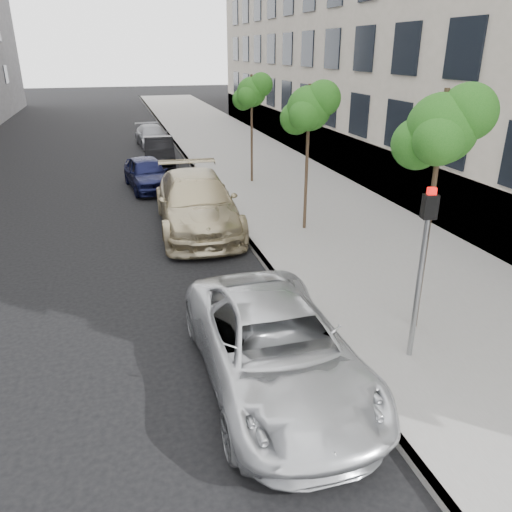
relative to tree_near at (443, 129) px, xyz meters
name	(u,v)px	position (x,y,z in m)	size (l,w,h in m)	color
ground	(296,403)	(-3.23, -1.50, -4.22)	(160.00, 160.00, 0.00)	black
sidewalk	(228,145)	(1.07, 22.50, -4.15)	(6.40, 72.00, 0.14)	gray
curb	(178,147)	(-2.05, 22.50, -4.15)	(0.15, 72.00, 0.14)	#9E9B93
tree_near	(443,129)	(0.00, 0.00, 0.00)	(1.64, 1.44, 4.89)	#38281C
tree_mid	(310,109)	(0.00, 6.50, -0.31)	(1.68, 1.48, 4.60)	#38281C
tree_far	(252,92)	(0.00, 13.00, -0.33)	(1.59, 1.39, 4.54)	#38281C
signal_pole	(423,256)	(-0.71, -0.92, -2.04)	(0.27, 0.22, 3.28)	#939699
minivan	(275,348)	(-3.40, -0.89, -3.47)	(2.49, 5.39, 1.50)	silver
suv	(197,202)	(-3.33, 7.79, -3.32)	(2.50, 6.14, 1.78)	#BFB088
sedan_blue	(147,173)	(-4.52, 13.44, -3.54)	(1.59, 3.95, 1.35)	#111439
sedan_black	(160,152)	(-3.54, 18.10, -3.53)	(1.45, 4.16, 1.37)	black
sedan_rear	(152,136)	(-3.43, 23.65, -3.59)	(1.74, 4.29, 1.24)	gray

